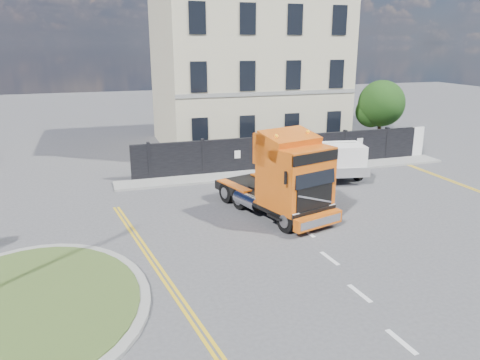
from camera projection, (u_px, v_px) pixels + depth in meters
name	position (u px, v px, depth m)	size (l,w,h in m)	color
ground	(233.00, 237.00, 18.07)	(120.00, 120.00, 0.00)	#424244
traffic_island	(29.00, 305.00, 13.24)	(6.80, 6.80, 0.17)	gray
hoarding_fence	(293.00, 151.00, 27.95)	(18.80, 0.25, 2.00)	black
georgian_building	(245.00, 64.00, 33.28)	(12.30, 10.30, 12.80)	#BEB897
tree	(379.00, 106.00, 32.51)	(3.20, 3.20, 4.80)	#382619
pavement_far	(290.00, 171.00, 27.23)	(20.00, 1.60, 0.12)	gray
truck	(286.00, 181.00, 19.71)	(3.90, 6.54, 3.69)	black
flatbed_pickup	(337.00, 159.00, 25.51)	(2.86, 5.30, 2.08)	slate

